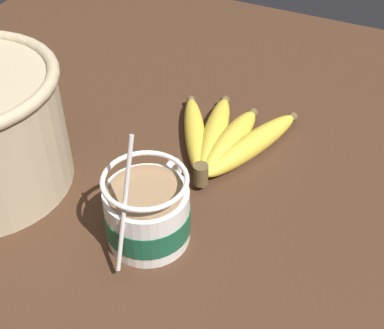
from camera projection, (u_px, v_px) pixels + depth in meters
The scene contains 3 objects.
table at pixel (179, 222), 69.29cm from camera, with size 124.69×124.69×3.66cm.
coffee_mug at pixel (148, 213), 62.53cm from camera, with size 15.75×10.15×16.91cm.
banana_bunch at pixel (225, 139), 76.83cm from camera, with size 20.48×18.91×4.06cm.
Camera 1 is at (-41.97, -22.01, 52.97)cm, focal length 50.00 mm.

